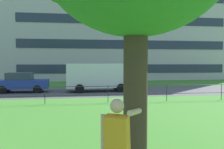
% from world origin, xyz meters
% --- Properties ---
extents(street_strip, '(80.00, 6.60, 0.01)m').
position_xyz_m(street_strip, '(0.00, 19.28, 0.00)').
color(street_strip, '#565454').
rests_on(street_strip, ground).
extents(park_fence, '(35.62, 0.04, 1.00)m').
position_xyz_m(park_fence, '(-0.00, 13.98, 0.67)').
color(park_fence, '#232328').
rests_on(park_fence, ground).
extents(car_blue_right, '(4.04, 1.89, 1.54)m').
position_xyz_m(car_blue_right, '(-2.51, 19.78, 0.78)').
color(car_blue_right, '#233899').
rests_on(car_blue_right, ground).
extents(panel_van_center, '(5.06, 2.23, 2.24)m').
position_xyz_m(panel_van_center, '(3.46, 19.51, 1.27)').
color(panel_van_center, silver).
rests_on(panel_van_center, ground).
extents(apartment_building_background, '(32.15, 16.10, 18.98)m').
position_xyz_m(apartment_building_background, '(7.98, 38.24, 9.49)').
color(apartment_building_background, '#B7B2AD').
rests_on(apartment_building_background, ground).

